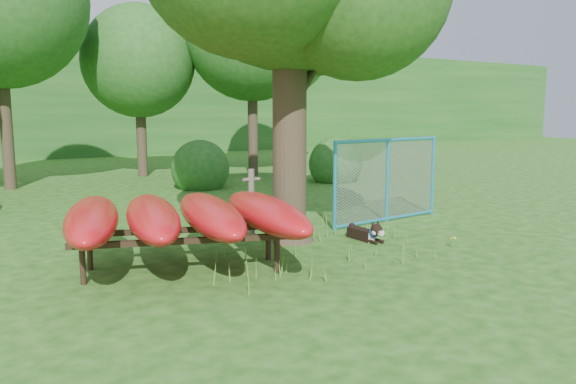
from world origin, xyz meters
TOP-DOWN VIEW (x-y plane):
  - ground at (0.00, 0.00)m, footprint 80.00×80.00m
  - wooden_post at (0.11, 2.36)m, footprint 0.36×0.13m
  - kayak_rack at (-1.95, 0.83)m, footprint 3.89×4.20m
  - husky_dog at (1.71, 0.82)m, footprint 0.25×0.97m
  - fence_section at (3.29, 1.99)m, footprint 3.12×0.28m
  - wildflower_clump at (2.62, -0.46)m, footprint 0.10×0.09m
  - bg_tree_c at (1.50, 13.00)m, footprint 4.00×4.00m
  - bg_tree_d at (5.00, 11.00)m, footprint 4.80×4.80m
  - bg_tree_e at (8.00, 14.00)m, footprint 4.60×4.60m
  - shrub_right at (6.50, 8.00)m, footprint 1.80×1.80m
  - shrub_mid at (2.00, 9.00)m, footprint 1.80×1.80m
  - wooded_hillside at (0.00, 28.00)m, footprint 80.00×12.00m

SIDE VIEW (x-z plane):
  - ground at x=0.00m, z-range 0.00..0.00m
  - shrub_right at x=6.50m, z-range -0.90..0.90m
  - shrub_mid at x=2.00m, z-range -0.90..0.90m
  - husky_dog at x=1.71m, z-range -0.06..0.37m
  - wildflower_clump at x=2.62m, z-range 0.06..0.27m
  - wooden_post at x=0.11m, z-range 0.04..1.35m
  - kayak_rack at x=-1.95m, z-range 0.29..1.41m
  - fence_section at x=3.29m, z-range -0.61..2.43m
  - wooded_hillside at x=0.00m, z-range 0.00..6.00m
  - bg_tree_c at x=1.50m, z-range 1.05..7.17m
  - bg_tree_d at x=5.00m, z-range 1.33..8.83m
  - bg_tree_e at x=8.00m, z-range 1.46..9.01m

